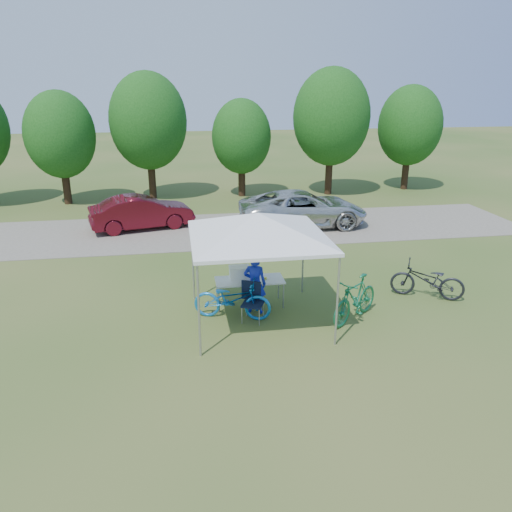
{
  "coord_description": "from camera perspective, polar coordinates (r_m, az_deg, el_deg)",
  "views": [
    {
      "loc": [
        -1.83,
        -10.99,
        5.59
      ],
      "look_at": [
        0.27,
        2.0,
        0.96
      ],
      "focal_mm": 35.0,
      "sensor_mm": 36.0,
      "label": 1
    }
  ],
  "objects": [
    {
      "name": "minivan",
      "position": [
        20.28,
        5.38,
        5.43
      ],
      "size": [
        5.15,
        2.39,
        1.43
      ],
      "primitive_type": "imported",
      "rotation": [
        0.0,
        0.0,
        1.57
      ],
      "color": "silver",
      "rests_on": "gravel_strip"
    },
    {
      "name": "cyclist",
      "position": [
        12.53,
        -0.14,
        -3.18
      ],
      "size": [
        0.67,
        0.55,
        1.57
      ],
      "primitive_type": "imported",
      "rotation": [
        0.0,
        0.0,
        2.79
      ],
      "color": "#1624B8",
      "rests_on": "ground"
    },
    {
      "name": "bike_dark",
      "position": [
        14.24,
        19.0,
        -2.64
      ],
      "size": [
        2.02,
        1.5,
        1.02
      ],
      "primitive_type": "imported",
      "rotation": [
        0.0,
        0.0,
        -2.06
      ],
      "color": "black",
      "rests_on": "ground"
    },
    {
      "name": "folding_table",
      "position": [
        12.95,
        -0.74,
        -2.88
      ],
      "size": [
        1.77,
        0.74,
        0.73
      ],
      "color": "white",
      "rests_on": "ground"
    },
    {
      "name": "folding_chair",
      "position": [
        12.26,
        -0.46,
        -4.81
      ],
      "size": [
        0.64,
        0.68,
        0.96
      ],
      "rotation": [
        0.0,
        0.0,
        -0.41
      ],
      "color": "black",
      "rests_on": "ground"
    },
    {
      "name": "bike_green",
      "position": [
        12.47,
        11.27,
        -4.82
      ],
      "size": [
        1.78,
        1.57,
        1.12
      ],
      "primitive_type": "imported",
      "rotation": [
        0.0,
        0.0,
        -0.9
      ],
      "color": "#186F44",
      "rests_on": "ground"
    },
    {
      "name": "cooler",
      "position": [
        12.83,
        -1.89,
        -1.98
      ],
      "size": [
        0.52,
        0.36,
        0.38
      ],
      "color": "white",
      "rests_on": "folding_table"
    },
    {
      "name": "treeline",
      "position": [
        25.16,
        -5.86,
        14.59
      ],
      "size": [
        24.89,
        4.28,
        6.3
      ],
      "color": "#382314",
      "rests_on": "ground"
    },
    {
      "name": "ground",
      "position": [
        12.46,
        0.23,
        -7.28
      ],
      "size": [
        100.0,
        100.0,
        0.0
      ],
      "primitive_type": "plane",
      "color": "#2D5119",
      "rests_on": "ground"
    },
    {
      "name": "canopy",
      "position": [
        11.52,
        0.25,
        4.6
      ],
      "size": [
        4.53,
        4.53,
        3.0
      ],
      "color": "#A5A5AA",
      "rests_on": "ground"
    },
    {
      "name": "ice_cream_cup",
      "position": [
        12.94,
        1.09,
        -2.56
      ],
      "size": [
        0.07,
        0.07,
        0.05
      ],
      "primitive_type": "cylinder",
      "color": "yellow",
      "rests_on": "folding_table"
    },
    {
      "name": "sedan",
      "position": [
        20.32,
        -12.92,
        4.89
      ],
      "size": [
        4.23,
        2.33,
        1.32
      ],
      "primitive_type": "imported",
      "rotation": [
        0.0,
        0.0,
        1.82
      ],
      "color": "#550E18",
      "rests_on": "gravel_strip"
    },
    {
      "name": "gravel_strip",
      "position": [
        19.87,
        -3.55,
        3.03
      ],
      "size": [
        24.0,
        5.0,
        0.02
      ],
      "primitive_type": "cube",
      "color": "gray",
      "rests_on": "ground"
    },
    {
      "name": "bike_blue",
      "position": [
        12.35,
        -2.73,
        -4.95
      ],
      "size": [
        2.05,
        1.25,
        1.02
      ],
      "primitive_type": "imported",
      "rotation": [
        0.0,
        0.0,
        1.25
      ],
      "color": "blue",
      "rests_on": "ground"
    }
  ]
}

